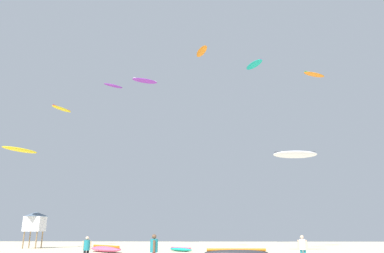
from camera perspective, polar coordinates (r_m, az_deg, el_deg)
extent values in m
cylinder|color=teal|center=(19.32, -6.09, -18.39)|extent=(0.39, 0.39, 0.65)
cylinder|color=brown|center=(19.55, -6.12, -18.44)|extent=(0.11, 0.11, 0.59)
cylinder|color=brown|center=(19.09, -6.07, -18.49)|extent=(0.11, 0.11, 0.59)
sphere|color=brown|center=(19.31, -6.05, -17.07)|extent=(0.23, 0.23, 0.23)
cylinder|color=silver|center=(23.66, 17.22, -17.54)|extent=(0.38, 0.38, 0.62)
cylinder|color=beige|center=(23.66, 17.78, -17.56)|extent=(0.11, 0.11, 0.57)
cylinder|color=beige|center=(23.66, 16.66, -17.65)|extent=(0.11, 0.11, 0.57)
sphere|color=beige|center=(23.65, 17.13, -16.52)|extent=(0.22, 0.22, 0.22)
cylinder|color=teal|center=(23.62, -16.46, -17.72)|extent=(0.36, 0.36, 0.59)
cylinder|color=beige|center=(23.61, -17.00, -17.73)|extent=(0.11, 0.11, 0.54)
cylinder|color=beige|center=(23.64, -15.92, -17.81)|extent=(0.11, 0.11, 0.54)
sphere|color=beige|center=(23.61, -16.37, -16.73)|extent=(0.21, 0.21, 0.21)
ellipsoid|color=#E5598C|center=(36.98, -13.62, -18.47)|extent=(4.65, 4.81, 0.57)
cylinder|color=orange|center=(36.97, -13.60, -18.11)|extent=(3.46, 3.65, 0.23)
ellipsoid|color=#2D2D33|center=(29.76, 7.10, -19.40)|extent=(5.07, 1.56, 0.53)
cylinder|color=orange|center=(29.75, 7.08, -18.96)|extent=(4.63, 0.36, 0.22)
ellipsoid|color=#19B29E|center=(37.36, -1.82, -19.03)|extent=(2.93, 3.10, 0.37)
cylinder|color=#E5598C|center=(37.36, -1.81, -18.80)|extent=(2.16, 2.36, 0.15)
cylinder|color=#8C704C|center=(48.07, -22.84, -16.32)|extent=(0.14, 0.14, 1.90)
cylinder|color=#8C704C|center=(46.70, -23.62, -16.27)|extent=(0.14, 0.14, 1.90)
cylinder|color=#8C704C|center=(48.69, -24.51, -16.13)|extent=(0.14, 0.14, 1.90)
cylinder|color=#8C704C|center=(47.34, -25.32, -16.06)|extent=(0.14, 0.14, 1.90)
cube|color=white|center=(47.69, -23.82, -14.05)|extent=(2.00, 2.00, 1.70)
pyramid|color=slate|center=(47.73, -23.66, -12.71)|extent=(2.30, 2.30, 0.55)
ellipsoid|color=purple|center=(62.94, -12.45, 6.37)|extent=(3.29, 2.83, 0.39)
ellipsoid|color=orange|center=(47.30, 18.93, 7.84)|extent=(3.26, 2.23, 0.33)
cylinder|color=green|center=(47.35, 18.91, 8.00)|extent=(2.69, 1.44, 0.14)
ellipsoid|color=yellow|center=(53.88, -20.09, 2.65)|extent=(2.36, 3.32, 0.35)
cylinder|color=red|center=(53.92, -20.08, 2.80)|extent=(1.55, 2.72, 0.14)
ellipsoid|color=#19B29E|center=(57.55, 9.89, 9.71)|extent=(2.88, 3.86, 0.79)
cylinder|color=purple|center=(57.62, 9.88, 9.86)|extent=(1.89, 3.12, 0.17)
ellipsoid|color=yellow|center=(44.64, -25.77, -3.38)|extent=(3.28, 3.98, 0.42)
ellipsoid|color=orange|center=(44.06, 1.55, 11.90)|extent=(1.87, 3.01, 0.64)
ellipsoid|color=white|center=(37.42, 16.14, -4.31)|extent=(4.46, 1.44, 0.85)
cylinder|color=#2D2D33|center=(37.46, 16.12, -4.01)|extent=(4.07, 0.31, 0.19)
ellipsoid|color=purple|center=(58.32, -7.54, 7.24)|extent=(4.24, 2.83, 0.60)
cylinder|color=white|center=(58.39, -7.54, 7.41)|extent=(3.51, 1.76, 0.18)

